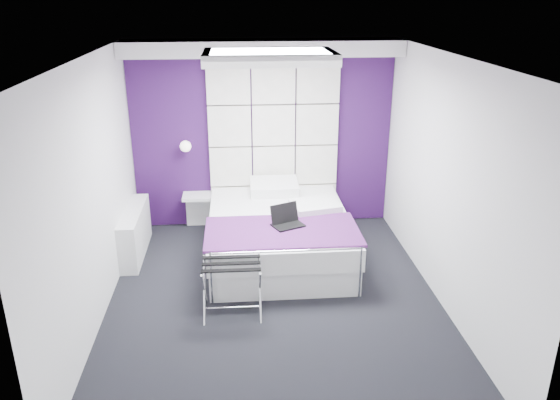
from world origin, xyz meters
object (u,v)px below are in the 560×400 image
wall_lamp (186,145)px  radiator (135,232)px  nightstand (197,196)px  bed (279,233)px  luggage_rack (232,288)px  laptop (288,220)px

wall_lamp → radiator: (-0.64, -0.76, -0.92)m
nightstand → bed: bearing=-41.7°
radiator → bed: bearing=-7.1°
radiator → nightstand: size_ratio=2.96×
radiator → luggage_rack: bearing=-50.5°
bed → nightstand: bed is taller
bed → nightstand: bearing=138.3°
wall_lamp → nightstand: (0.12, -0.04, -0.72)m
bed → luggage_rack: bearing=-114.8°
radiator → luggage_rack: radiator is taller
wall_lamp → nightstand: size_ratio=0.37×
laptop → luggage_rack: bearing=-150.9°
radiator → luggage_rack: size_ratio=2.01×
radiator → laptop: 2.03m
wall_lamp → laptop: (1.26, -1.37, -0.56)m
bed → nightstand: (-1.06, 0.95, 0.18)m
nightstand → luggage_rack: (0.48, -2.22, -0.20)m
radiator → laptop: bearing=-17.8°
luggage_rack → radiator: bearing=130.2°
wall_lamp → bed: 1.78m
wall_lamp → laptop: bearing=-47.4°
laptop → wall_lamp: bearing=108.4°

